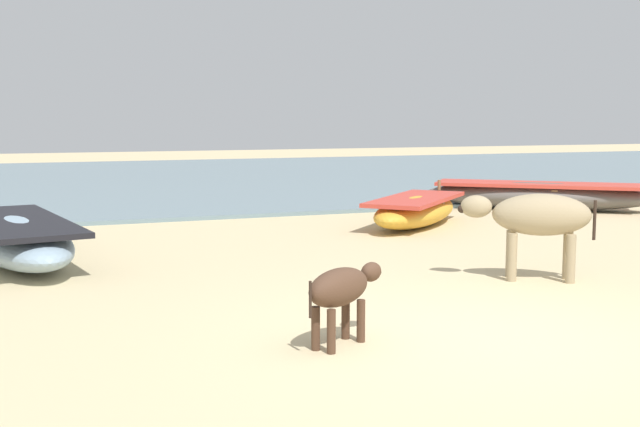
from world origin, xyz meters
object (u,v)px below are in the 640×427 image
Objects in this scene: cow_adult_dun at (536,218)px; calf_near_dark at (341,290)px; fishing_boat_4 at (17,238)px; fishing_boat_5 at (537,195)px; fishing_boat_6 at (416,210)px.

calf_near_dark is (-3.24, -1.68, -0.26)m from cow_adult_dun.
fishing_boat_4 reaches higher than fishing_boat_5.
fishing_boat_4 reaches higher than calf_near_dark.
fishing_boat_4 is at bearing 145.79° from fishing_boat_6.
fishing_boat_6 is (6.71, 1.16, -0.03)m from fishing_boat_4.
fishing_boat_4 is 4.38× the size of calf_near_dark.
fishing_boat_5 is (10.33, 2.48, -0.01)m from fishing_boat_4.
fishing_boat_5 is 3.85m from fishing_boat_6.
cow_adult_dun is 1.55× the size of calf_near_dark.
fishing_boat_5 is 4.60× the size of calf_near_dark.
cow_adult_dun is at bearing -145.17° from fishing_boat_6.
fishing_boat_4 reaches higher than fishing_boat_6.
cow_adult_dun reaches higher than calf_near_dark.
calf_near_dark is (-7.78, -7.75, 0.18)m from fishing_boat_5.
cow_adult_dun is at bearing -87.48° from fishing_boat_5.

